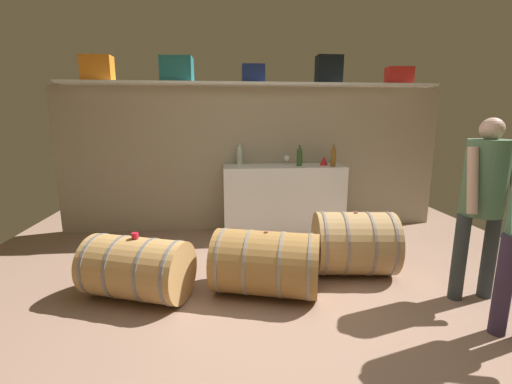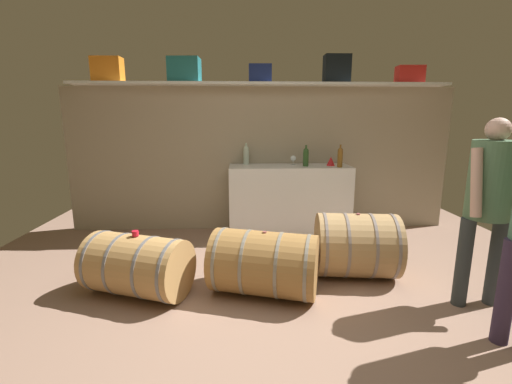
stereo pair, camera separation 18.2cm
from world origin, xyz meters
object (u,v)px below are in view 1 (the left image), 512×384
Objects in this scene: toolcase_navy at (253,74)px; wine_bottle_amber at (333,156)px; toolcase_black at (329,70)px; wine_barrel_far at (266,263)px; wine_barrel_near at (137,268)px; winemaker_pouring at (484,192)px; wine_barrel_flank at (354,243)px; toolcase_teal at (177,70)px; wine_glass at (287,158)px; tasting_cup at (135,236)px; work_cabinet at (283,200)px; toolcase_orange at (97,68)px; wine_bottle_clear at (240,155)px; wine_bottle_green at (300,156)px; red_funnel at (324,161)px; toolcase_red at (399,76)px.

wine_bottle_amber is at bearing -16.63° from toolcase_navy.
toolcase_black is 0.34× the size of wine_barrel_far.
toolcase_navy is 2.87m from wine_barrel_near.
wine_bottle_amber is 2.79m from wine_barrel_near.
wine_barrel_far is 0.67× the size of winemaker_pouring.
wine_bottle_amber reaches higher than wine_barrel_far.
toolcase_navy is 2.53m from wine_barrel_flank.
toolcase_teal is 1.36× the size of toolcase_navy.
tasting_cup is (-1.64, -1.74, -0.46)m from wine_glass.
toolcase_teal is 3.10× the size of wine_glass.
work_cabinet is at bearing -120.05° from wine_glass.
winemaker_pouring is (0.74, -2.12, -1.24)m from toolcase_black.
toolcase_orange is 6.31× the size of tasting_cup.
wine_bottle_amber is 0.35× the size of wine_barrel_flank.
winemaker_pouring is at bearing -47.55° from wine_bottle_clear.
wine_barrel_flank is at bearing -35.80° from toolcase_teal.
wine_glass is 0.15× the size of wine_barrel_flank.
tasting_cup is (-1.59, -1.64, 0.10)m from work_cabinet.
wine_barrel_flank is (-0.12, -1.52, -1.89)m from toolcase_black.
wine_bottle_clear is 0.34× the size of wine_barrel_flank.
wine_bottle_green reaches higher than work_cabinet.
work_cabinet is 0.57m from wine_glass.
toolcase_navy is at bearing 161.83° from wine_bottle_amber.
toolcase_orange is 3.07× the size of red_funnel.
tasting_cup is (-2.21, -1.82, -1.63)m from toolcase_black.
toolcase_teal is 3.67m from winemaker_pouring.
red_funnel is 1.50m from wine_barrel_flank.
wine_glass is at bearing -7.98° from toolcase_navy.
toolcase_teal is 1.11× the size of toolcase_black.
toolcase_black is 1.23m from wine_bottle_green.
wine_bottle_clear is at bearing 61.18° from tasting_cup.
wine_bottle_green is 2.30× the size of red_funnel.
wine_bottle_clear is (1.78, 0.01, -1.10)m from toolcase_orange.
toolcase_orange reaches higher than toolcase_red.
toolcase_teal is 1.15× the size of toolcase_red.
toolcase_red is at bearing 0.56° from toolcase_black.
toolcase_teal is 0.98m from toolcase_navy.
toolcase_red reaches higher than wine_bottle_green.
toolcase_orange is at bearing 152.24° from wine_barrel_far.
red_funnel is at bearing -2.67° from toolcase_orange.
wine_glass reaches higher than tasting_cup.
work_cabinet reaches higher than wine_barrel_flank.
wine_bottle_amber is at bearing -5.55° from toolcase_orange.
work_cabinet is 5.57× the size of wine_bottle_clear.
wine_barrel_near is 0.97× the size of wine_barrel_far.
toolcase_teal reaches higher than red_funnel.
toolcase_red is 5.87× the size of tasting_cup.
tasting_cup is at bearing -139.96° from toolcase_black.
toolcase_navy is 2.68m from tasting_cup.
toolcase_teal is 2.99m from toolcase_red.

